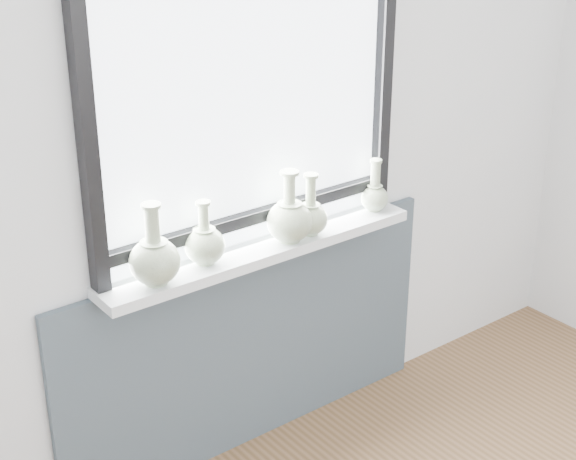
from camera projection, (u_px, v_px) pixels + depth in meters
back_wall at (244, 135)px, 3.16m from camera, size 3.60×0.02×2.60m
apron_panel at (253, 347)px, 3.50m from camera, size 1.70×0.03×0.86m
windowsill at (262, 251)px, 3.26m from camera, size 1.32×0.18×0.04m
window at (249, 99)px, 3.08m from camera, size 1.30×0.06×1.05m
vase_a at (155, 258)px, 2.94m from camera, size 0.17×0.17×0.29m
vase_b at (205, 243)px, 3.09m from camera, size 0.15×0.15×0.24m
vase_c at (289, 219)px, 3.26m from camera, size 0.17×0.17×0.28m
vase_d at (311, 216)px, 3.32m from camera, size 0.13×0.13×0.24m
vase_e at (375, 195)px, 3.54m from camera, size 0.11×0.11×0.22m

